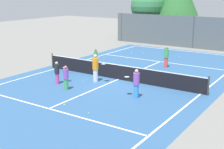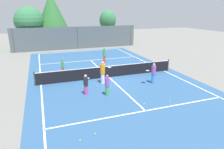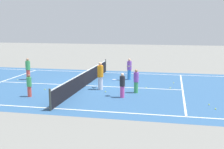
{
  "view_description": "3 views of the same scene",
  "coord_description": "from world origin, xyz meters",
  "px_view_note": "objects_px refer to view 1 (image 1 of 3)",
  "views": [
    {
      "loc": [
        10.66,
        -16.77,
        5.63
      ],
      "look_at": [
        0.64,
        -1.72,
        0.81
      ],
      "focal_mm": 50.38,
      "sensor_mm": 36.0,
      "label": 1
    },
    {
      "loc": [
        -5.28,
        -15.41,
        5.48
      ],
      "look_at": [
        -0.87,
        -3.19,
        1.3
      ],
      "focal_mm": 32.29,
      "sensor_mm": 36.0,
      "label": 2
    },
    {
      "loc": [
        -18.49,
        -5.67,
        4.16
      ],
      "look_at": [
        0.9,
        -1.62,
        0.68
      ],
      "focal_mm": 46.46,
      "sensor_mm": 36.0,
      "label": 3
    }
  ],
  "objects_px": {
    "player_4": "(66,78)",
    "tennis_ball_1": "(132,53)",
    "tennis_ball_4": "(64,105)",
    "ball_crate": "(135,75)",
    "tennis_ball_3": "(83,81)",
    "tennis_ball_9": "(180,57)",
    "player_5": "(96,68)",
    "player_0": "(96,57)",
    "tennis_ball_7": "(165,64)",
    "player_3": "(166,57)",
    "tennis_ball_2": "(127,58)",
    "tennis_ball_8": "(114,69)",
    "tennis_ball_6": "(89,113)",
    "player_2": "(136,83)",
    "tennis_ball_10": "(79,96)",
    "player_1": "(57,72)",
    "tennis_ball_0": "(144,53)"
  },
  "relations": [
    {
      "from": "player_5",
      "to": "tennis_ball_9",
      "type": "xyz_separation_m",
      "value": [
        1.53,
        10.34,
        -0.88
      ]
    },
    {
      "from": "tennis_ball_4",
      "to": "ball_crate",
      "type": "bearing_deg",
      "value": 86.6
    },
    {
      "from": "player_4",
      "to": "tennis_ball_1",
      "type": "xyz_separation_m",
      "value": [
        -2.5,
        11.96,
        -0.71
      ]
    },
    {
      "from": "ball_crate",
      "to": "tennis_ball_10",
      "type": "height_order",
      "value": "ball_crate"
    },
    {
      "from": "tennis_ball_2",
      "to": "player_4",
      "type": "bearing_deg",
      "value": -80.57
    },
    {
      "from": "player_1",
      "to": "tennis_ball_7",
      "type": "xyz_separation_m",
      "value": [
        3.44,
        8.52,
        -0.7
      ]
    },
    {
      "from": "player_5",
      "to": "tennis_ball_9",
      "type": "distance_m",
      "value": 10.49
    },
    {
      "from": "tennis_ball_1",
      "to": "tennis_ball_4",
      "type": "bearing_deg",
      "value": -73.38
    },
    {
      "from": "tennis_ball_4",
      "to": "tennis_ball_8",
      "type": "relative_size",
      "value": 1.0
    },
    {
      "from": "player_3",
      "to": "tennis_ball_2",
      "type": "relative_size",
      "value": 24.57
    },
    {
      "from": "player_2",
      "to": "tennis_ball_0",
      "type": "bearing_deg",
      "value": 116.03
    },
    {
      "from": "tennis_ball_4",
      "to": "player_2",
      "type": "bearing_deg",
      "value": 51.64
    },
    {
      "from": "player_4",
      "to": "ball_crate",
      "type": "bearing_deg",
      "value": 65.62
    },
    {
      "from": "tennis_ball_0",
      "to": "tennis_ball_6",
      "type": "bearing_deg",
      "value": -71.72
    },
    {
      "from": "player_1",
      "to": "tennis_ball_8",
      "type": "bearing_deg",
      "value": 80.27
    },
    {
      "from": "player_3",
      "to": "tennis_ball_7",
      "type": "relative_size",
      "value": 24.57
    },
    {
      "from": "ball_crate",
      "to": "tennis_ball_9",
      "type": "relative_size",
      "value": 6.45
    },
    {
      "from": "player_0",
      "to": "tennis_ball_7",
      "type": "relative_size",
      "value": 19.89
    },
    {
      "from": "player_0",
      "to": "ball_crate",
      "type": "xyz_separation_m",
      "value": [
        4.27,
        -1.32,
        -0.49
      ]
    },
    {
      "from": "ball_crate",
      "to": "tennis_ball_3",
      "type": "xyz_separation_m",
      "value": [
        -2.28,
        -2.71,
        -0.15
      ]
    },
    {
      "from": "player_5",
      "to": "tennis_ball_7",
      "type": "relative_size",
      "value": 26.88
    },
    {
      "from": "player_1",
      "to": "tennis_ball_3",
      "type": "xyz_separation_m",
      "value": [
        1.08,
        1.22,
        -0.7
      ]
    },
    {
      "from": "tennis_ball_9",
      "to": "tennis_ball_10",
      "type": "height_order",
      "value": "same"
    },
    {
      "from": "tennis_ball_7",
      "to": "tennis_ball_6",
      "type": "bearing_deg",
      "value": -83.75
    },
    {
      "from": "tennis_ball_6",
      "to": "tennis_ball_10",
      "type": "bearing_deg",
      "value": 139.01
    },
    {
      "from": "player_2",
      "to": "tennis_ball_9",
      "type": "bearing_deg",
      "value": 100.49
    },
    {
      "from": "tennis_ball_3",
      "to": "player_5",
      "type": "bearing_deg",
      "value": 36.87
    },
    {
      "from": "tennis_ball_9",
      "to": "tennis_ball_4",
      "type": "bearing_deg",
      "value": -91.05
    },
    {
      "from": "player_3",
      "to": "tennis_ball_6",
      "type": "bearing_deg",
      "value": -85.3
    },
    {
      "from": "player_2",
      "to": "tennis_ball_0",
      "type": "xyz_separation_m",
      "value": [
        -5.51,
        11.28,
        -0.79
      ]
    },
    {
      "from": "tennis_ball_1",
      "to": "player_5",
      "type": "bearing_deg",
      "value": -73.11
    },
    {
      "from": "tennis_ball_3",
      "to": "tennis_ball_9",
      "type": "relative_size",
      "value": 1.0
    },
    {
      "from": "tennis_ball_1",
      "to": "tennis_ball_4",
      "type": "height_order",
      "value": "same"
    },
    {
      "from": "player_2",
      "to": "tennis_ball_8",
      "type": "distance_m",
      "value": 6.6
    },
    {
      "from": "player_2",
      "to": "tennis_ball_0",
      "type": "distance_m",
      "value": 12.58
    },
    {
      "from": "tennis_ball_3",
      "to": "ball_crate",
      "type": "bearing_deg",
      "value": 49.97
    },
    {
      "from": "tennis_ball_7",
      "to": "tennis_ball_10",
      "type": "xyz_separation_m",
      "value": [
        -0.77,
        -9.66,
        0.0
      ]
    },
    {
      "from": "tennis_ball_10",
      "to": "player_1",
      "type": "bearing_deg",
      "value": 156.87
    },
    {
      "from": "player_3",
      "to": "tennis_ball_10",
      "type": "bearing_deg",
      "value": -97.27
    },
    {
      "from": "player_5",
      "to": "tennis_ball_7",
      "type": "distance_m",
      "value": 7.1
    },
    {
      "from": "tennis_ball_2",
      "to": "tennis_ball_9",
      "type": "height_order",
      "value": "same"
    },
    {
      "from": "tennis_ball_8",
      "to": "player_2",
      "type": "bearing_deg",
      "value": -46.41
    },
    {
      "from": "player_1",
      "to": "ball_crate",
      "type": "bearing_deg",
      "value": 49.46
    },
    {
      "from": "tennis_ball_3",
      "to": "tennis_ball_4",
      "type": "height_order",
      "value": "same"
    },
    {
      "from": "tennis_ball_8",
      "to": "player_4",
      "type": "bearing_deg",
      "value": -85.94
    },
    {
      "from": "player_5",
      "to": "tennis_ball_9",
      "type": "bearing_deg",
      "value": 81.6
    },
    {
      "from": "player_4",
      "to": "tennis_ball_4",
      "type": "relative_size",
      "value": 22.01
    },
    {
      "from": "player_4",
      "to": "tennis_ball_1",
      "type": "relative_size",
      "value": 22.01
    },
    {
      "from": "tennis_ball_7",
      "to": "player_2",
      "type": "bearing_deg",
      "value": -76.51
    },
    {
      "from": "player_5",
      "to": "tennis_ball_10",
      "type": "xyz_separation_m",
      "value": [
        0.96,
        -2.83,
        -0.88
      ]
    }
  ]
}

